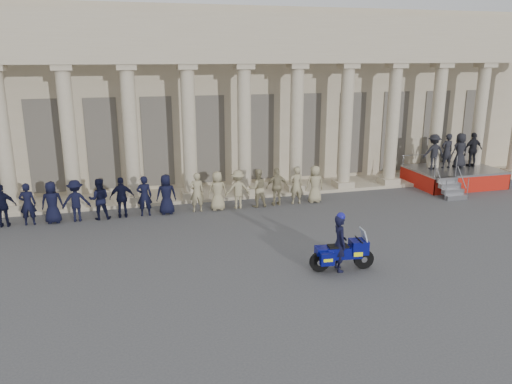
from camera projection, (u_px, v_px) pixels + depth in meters
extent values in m
plane|color=#414143|center=(265.00, 263.00, 16.55)|extent=(90.00, 90.00, 0.00)
cube|color=tan|center=(194.00, 93.00, 29.33)|extent=(40.00, 10.00, 9.00)
cube|color=tan|center=(215.00, 193.00, 24.72)|extent=(40.00, 2.60, 0.15)
cube|color=tan|center=(215.00, 52.00, 22.21)|extent=(35.80, 1.00, 1.00)
cube|color=tan|center=(215.00, 26.00, 21.92)|extent=(35.80, 1.00, 1.20)
cube|color=tan|center=(12.00, 207.00, 21.62)|extent=(0.90, 0.90, 0.30)
cylinder|color=tan|center=(3.00, 140.00, 20.84)|extent=(0.64, 0.64, 5.60)
cube|color=tan|center=(75.00, 203.00, 22.28)|extent=(0.90, 0.90, 0.30)
cylinder|color=tan|center=(69.00, 137.00, 21.50)|extent=(0.64, 0.64, 5.60)
cube|color=tan|center=(62.00, 67.00, 20.73)|extent=(0.85, 0.85, 0.24)
cube|color=tan|center=(135.00, 198.00, 22.93)|extent=(0.90, 0.90, 0.30)
cylinder|color=tan|center=(131.00, 135.00, 22.15)|extent=(0.64, 0.64, 5.60)
cube|color=tan|center=(126.00, 67.00, 21.38)|extent=(0.85, 0.85, 0.24)
cube|color=tan|center=(191.00, 194.00, 23.59)|extent=(0.90, 0.90, 0.30)
cylinder|color=tan|center=(189.00, 132.00, 22.81)|extent=(0.64, 0.64, 5.60)
cube|color=tan|center=(187.00, 67.00, 22.04)|extent=(0.85, 0.85, 0.24)
cube|color=tan|center=(245.00, 191.00, 24.25)|extent=(0.90, 0.90, 0.30)
cylinder|color=tan|center=(244.00, 130.00, 23.47)|extent=(0.64, 0.64, 5.60)
cube|color=tan|center=(244.00, 66.00, 22.70)|extent=(0.85, 0.85, 0.24)
cube|color=tan|center=(295.00, 187.00, 24.91)|extent=(0.90, 0.90, 0.30)
cylinder|color=tan|center=(296.00, 128.00, 24.13)|extent=(0.64, 0.64, 5.60)
cube|color=tan|center=(298.00, 66.00, 23.36)|extent=(0.85, 0.85, 0.24)
cube|color=tan|center=(343.00, 184.00, 25.56)|extent=(0.90, 0.90, 0.30)
cylinder|color=tan|center=(346.00, 126.00, 24.78)|extent=(0.64, 0.64, 5.60)
cube|color=tan|center=(349.00, 66.00, 24.01)|extent=(0.85, 0.85, 0.24)
cube|color=tan|center=(388.00, 180.00, 26.22)|extent=(0.90, 0.90, 0.30)
cylinder|color=tan|center=(392.00, 124.00, 25.44)|extent=(0.64, 0.64, 5.60)
cube|color=tan|center=(397.00, 66.00, 24.67)|extent=(0.85, 0.85, 0.24)
cube|color=tan|center=(432.00, 177.00, 26.88)|extent=(0.90, 0.90, 0.30)
cylinder|color=tan|center=(437.00, 123.00, 26.10)|extent=(0.64, 0.64, 5.60)
cube|color=tan|center=(442.00, 65.00, 25.33)|extent=(0.85, 0.85, 0.24)
cube|color=tan|center=(473.00, 175.00, 27.53)|extent=(0.90, 0.90, 0.30)
cylinder|color=tan|center=(479.00, 121.00, 26.76)|extent=(0.64, 0.64, 5.60)
cube|color=tan|center=(486.00, 65.00, 25.98)|extent=(0.85, 0.85, 0.24)
cube|color=tan|center=(512.00, 172.00, 28.19)|extent=(0.90, 0.90, 0.30)
cube|color=black|center=(45.00, 147.00, 23.23)|extent=(1.30, 0.12, 4.20)
cube|color=black|center=(103.00, 144.00, 23.89)|extent=(1.30, 0.12, 4.20)
cube|color=black|center=(158.00, 142.00, 24.55)|extent=(1.30, 0.12, 4.20)
cube|color=black|center=(210.00, 139.00, 25.21)|extent=(1.30, 0.12, 4.20)
cube|color=black|center=(259.00, 137.00, 25.86)|extent=(1.30, 0.12, 4.20)
cube|color=black|center=(306.00, 135.00, 26.52)|extent=(1.30, 0.12, 4.20)
cube|color=black|center=(351.00, 133.00, 27.18)|extent=(1.30, 0.12, 4.20)
cube|color=black|center=(394.00, 132.00, 27.83)|extent=(1.30, 0.12, 4.20)
cube|color=black|center=(434.00, 130.00, 28.49)|extent=(1.30, 0.12, 4.20)
cube|color=black|center=(473.00, 128.00, 29.15)|extent=(1.30, 0.12, 4.20)
imported|color=black|center=(3.00, 206.00, 19.82)|extent=(1.02, 0.43, 1.75)
imported|color=black|center=(28.00, 204.00, 20.06)|extent=(0.64, 0.42, 1.75)
imported|color=black|center=(52.00, 202.00, 20.29)|extent=(0.85, 0.56, 1.75)
imported|color=black|center=(76.00, 201.00, 20.52)|extent=(1.13, 0.65, 1.75)
imported|color=black|center=(99.00, 199.00, 20.75)|extent=(0.85, 0.66, 1.75)
imported|color=black|center=(122.00, 197.00, 20.99)|extent=(1.02, 0.43, 1.75)
imported|color=black|center=(144.00, 196.00, 21.22)|extent=(0.64, 0.42, 1.75)
imported|color=black|center=(166.00, 194.00, 21.45)|extent=(0.85, 0.56, 1.75)
imported|color=#998D69|center=(197.00, 192.00, 21.79)|extent=(0.64, 0.42, 1.75)
imported|color=#998D69|center=(217.00, 191.00, 22.02)|extent=(0.85, 0.56, 1.75)
imported|color=#998D69|center=(238.00, 189.00, 22.25)|extent=(1.13, 0.65, 1.75)
imported|color=#998D69|center=(258.00, 188.00, 22.49)|extent=(0.85, 0.66, 1.75)
imported|color=#998D69|center=(277.00, 187.00, 22.72)|extent=(1.02, 0.43, 1.75)
imported|color=#998D69|center=(296.00, 185.00, 22.95)|extent=(0.64, 0.42, 1.75)
imported|color=#998D69|center=(315.00, 184.00, 23.18)|extent=(0.85, 0.56, 1.75)
cube|color=gray|center=(454.00, 169.00, 26.32)|extent=(4.44, 3.17, 0.10)
cube|color=#A7170D|center=(473.00, 185.00, 24.98)|extent=(4.44, 0.04, 0.80)
cube|color=#A7170D|center=(417.00, 180.00, 25.88)|extent=(0.04, 3.17, 0.80)
cube|color=#A7170D|center=(488.00, 175.00, 26.99)|extent=(0.04, 3.17, 0.80)
cube|color=gray|center=(456.00, 197.00, 23.79)|extent=(1.10, 0.28, 0.22)
cube|color=gray|center=(453.00, 191.00, 23.99)|extent=(1.10, 0.28, 0.22)
cube|color=gray|center=(450.00, 185.00, 24.19)|extent=(1.10, 0.28, 0.22)
cube|color=gray|center=(447.00, 180.00, 24.39)|extent=(1.10, 0.28, 0.22)
cylinder|color=gray|center=(438.00, 154.00, 27.60)|extent=(4.44, 0.04, 0.04)
imported|color=black|center=(434.00, 152.00, 25.94)|extent=(1.18, 0.68, 1.83)
imported|color=black|center=(447.00, 151.00, 26.15)|extent=(0.67, 0.44, 1.83)
imported|color=black|center=(460.00, 150.00, 26.35)|extent=(0.89, 0.58, 1.83)
imported|color=black|center=(473.00, 150.00, 26.55)|extent=(1.07, 0.45, 1.83)
cylinder|color=black|center=(364.00, 259.00, 16.03)|extent=(0.66, 0.20, 0.64)
cylinder|color=black|center=(320.00, 262.00, 15.81)|extent=(0.66, 0.20, 0.64)
cube|color=#090D6C|center=(344.00, 252.00, 15.85)|extent=(1.16, 0.52, 0.37)
cube|color=#090D6C|center=(359.00, 247.00, 15.89)|extent=(0.59, 0.56, 0.44)
cube|color=silver|center=(358.00, 253.00, 15.95)|extent=(0.24, 0.31, 0.12)
cube|color=#B2BFCC|center=(364.00, 236.00, 15.83)|extent=(0.25, 0.47, 0.52)
cube|color=black|center=(338.00, 247.00, 15.77)|extent=(0.67, 0.40, 0.10)
cube|color=#090D6C|center=(322.00, 251.00, 15.72)|extent=(0.37, 0.37, 0.21)
cube|color=#090D6C|center=(327.00, 259.00, 15.48)|extent=(0.46, 0.26, 0.39)
cube|color=#F6FF0D|center=(327.00, 259.00, 15.48)|extent=(0.32, 0.26, 0.10)
cube|color=#090D6C|center=(321.00, 252.00, 16.07)|extent=(0.46, 0.26, 0.39)
cube|color=#F6FF0D|center=(321.00, 252.00, 16.07)|extent=(0.32, 0.26, 0.10)
cylinder|color=silver|center=(326.00, 259.00, 16.08)|extent=(0.59, 0.16, 0.10)
cylinder|color=black|center=(359.00, 240.00, 15.83)|extent=(0.11, 0.68, 0.04)
imported|color=black|center=(340.00, 243.00, 15.75)|extent=(0.51, 0.72, 1.85)
sphere|color=navy|center=(341.00, 217.00, 15.52)|extent=(0.28, 0.28, 0.28)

